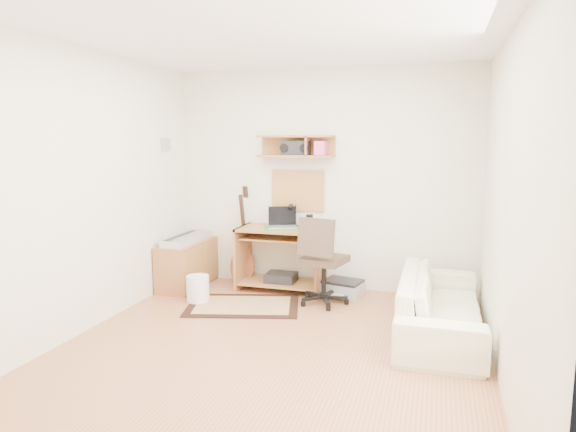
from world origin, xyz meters
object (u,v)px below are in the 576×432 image
(desk, at_px, (281,259))
(cabinet, at_px, (187,264))
(printer, at_px, (343,288))
(task_chair, at_px, (324,260))
(sofa, at_px, (441,294))

(desk, xyz_separation_m, cabinet, (-1.14, -0.18, -0.10))
(printer, bearing_deg, task_chair, -98.03)
(desk, distance_m, task_chair, 0.71)
(desk, relative_size, printer, 2.30)
(printer, relative_size, sofa, 0.23)
(task_chair, bearing_deg, sofa, -10.79)
(printer, bearing_deg, desk, -166.10)
(desk, distance_m, printer, 0.80)
(cabinet, bearing_deg, printer, 5.47)
(printer, height_order, sofa, sofa)
(desk, bearing_deg, cabinet, -171.30)
(task_chair, xyz_separation_m, printer, (0.15, 0.37, -0.41))
(cabinet, relative_size, printer, 2.07)
(desk, relative_size, cabinet, 1.11)
(sofa, bearing_deg, printer, 50.38)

